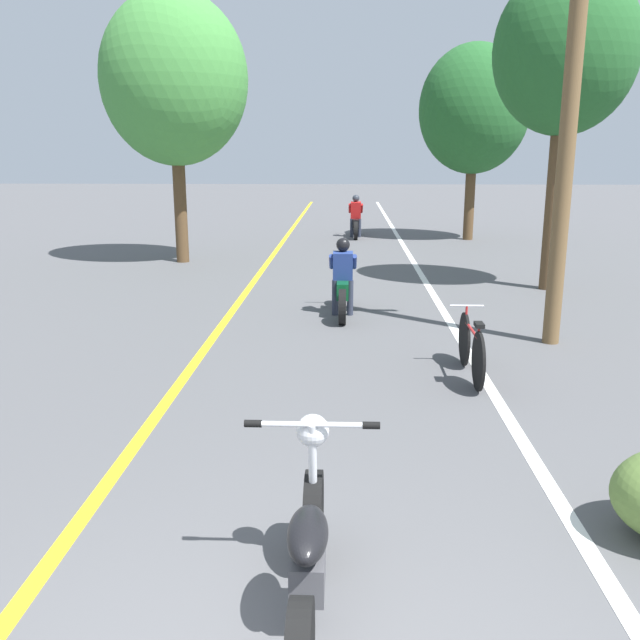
{
  "coord_description": "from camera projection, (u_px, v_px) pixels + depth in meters",
  "views": [
    {
      "loc": [
        0.33,
        -2.54,
        2.75
      ],
      "look_at": [
        0.04,
        4.93,
        0.9
      ],
      "focal_mm": 38.0,
      "sensor_mm": 36.0,
      "label": 1
    }
  ],
  "objects": [
    {
      "name": "lane_stripe_center",
      "position": [
        259.0,
        274.0,
        15.75
      ],
      "size": [
        0.14,
        48.0,
        0.01
      ],
      "primitive_type": "cube",
      "color": "yellow",
      "rests_on": "ground"
    },
    {
      "name": "lane_stripe_edge",
      "position": [
        422.0,
        275.0,
        15.6
      ],
      "size": [
        0.14,
        48.0,
        0.01
      ],
      "primitive_type": "cube",
      "color": "white",
      "rests_on": "ground"
    },
    {
      "name": "utility_pole",
      "position": [
        568.0,
        127.0,
        9.35
      ],
      "size": [
        1.1,
        0.24,
        6.02
      ],
      "color": "brown",
      "rests_on": "ground"
    },
    {
      "name": "roadside_tree_right_near",
      "position": [
        566.0,
        53.0,
        12.97
      ],
      "size": [
        2.77,
        2.49,
        6.25
      ],
      "color": "#513A23",
      "rests_on": "ground"
    },
    {
      "name": "roadside_tree_right_far",
      "position": [
        474.0,
        110.0,
        21.14
      ],
      "size": [
        3.45,
        3.11,
        6.07
      ],
      "color": "#513A23",
      "rests_on": "ground"
    },
    {
      "name": "roadside_tree_left",
      "position": [
        174.0,
        80.0,
        16.51
      ],
      "size": [
        3.61,
        3.25,
        6.58
      ],
      "color": "#513A23",
      "rests_on": "ground"
    },
    {
      "name": "motorcycle_foreground",
      "position": [
        308.0,
        557.0,
        3.98
      ],
      "size": [
        0.86,
        2.03,
        1.11
      ],
      "color": "black",
      "rests_on": "ground"
    },
    {
      "name": "motorcycle_rider_lead",
      "position": [
        343.0,
        286.0,
        11.74
      ],
      "size": [
        0.5,
        2.01,
        1.34
      ],
      "color": "black",
      "rests_on": "ground"
    },
    {
      "name": "motorcycle_rider_far",
      "position": [
        356.0,
        221.0,
        22.67
      ],
      "size": [
        0.5,
        2.11,
        1.4
      ],
      "color": "black",
      "rests_on": "ground"
    },
    {
      "name": "bicycle_parked",
      "position": [
        471.0,
        348.0,
        8.47
      ],
      "size": [
        0.44,
        1.7,
        0.83
      ],
      "color": "black",
      "rests_on": "ground"
    }
  ]
}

